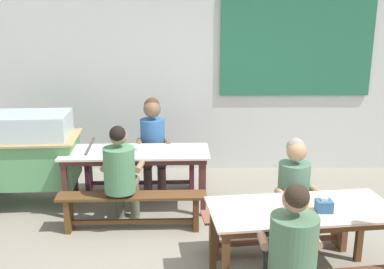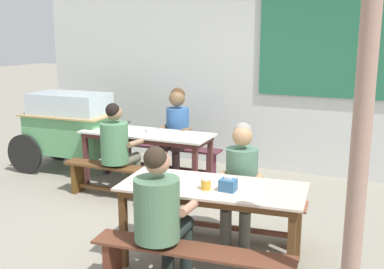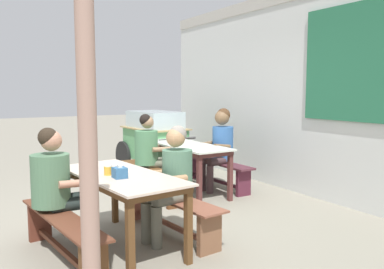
% 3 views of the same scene
% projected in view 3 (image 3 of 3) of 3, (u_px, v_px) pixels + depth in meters
% --- Properties ---
extents(ground_plane, '(40.00, 40.00, 0.00)m').
position_uv_depth(ground_plane, '(134.00, 220.00, 4.88)').
color(ground_plane, gray).
extents(backdrop_wall, '(7.27, 0.23, 3.10)m').
position_uv_depth(backdrop_wall, '(303.00, 86.00, 6.04)').
color(backdrop_wall, silver).
rests_on(backdrop_wall, ground_plane).
extents(dining_table_far, '(1.80, 0.69, 0.74)m').
position_uv_depth(dining_table_far, '(185.00, 149.00, 6.21)').
color(dining_table_far, silver).
rests_on(dining_table_far, ground_plane).
extents(dining_table_near, '(1.69, 0.89, 0.74)m').
position_uv_depth(dining_table_near, '(120.00, 182.00, 3.98)').
color(dining_table_near, beige).
rests_on(dining_table_near, ground_plane).
extents(bench_far_back, '(1.65, 0.33, 0.42)m').
position_uv_depth(bench_far_back, '(216.00, 169.00, 6.56)').
color(bench_far_back, '#4F2630').
rests_on(bench_far_back, ground_plane).
extents(bench_far_front, '(1.67, 0.29, 0.42)m').
position_uv_depth(bench_far_front, '(150.00, 177.00, 5.94)').
color(bench_far_front, brown).
rests_on(bench_far_front, ground_plane).
extents(bench_near_back, '(1.60, 0.50, 0.42)m').
position_uv_depth(bench_near_back, '(170.00, 209.00, 4.38)').
color(bench_near_back, brown).
rests_on(bench_near_back, ground_plane).
extents(bench_near_front, '(1.63, 0.45, 0.42)m').
position_uv_depth(bench_near_front, '(63.00, 233.00, 3.67)').
color(bench_near_front, brown).
rests_on(bench_near_front, ground_plane).
extents(food_cart, '(1.72, 0.91, 1.18)m').
position_uv_depth(food_cart, '(154.00, 137.00, 7.49)').
color(food_cart, '#599D63').
rests_on(food_cart, ground_plane).
extents(person_center_facing, '(0.47, 0.57, 1.28)m').
position_uv_depth(person_center_facing, '(220.00, 143.00, 6.32)').
color(person_center_facing, '#453133').
rests_on(person_center_facing, ground_plane).
extents(person_left_back_turned, '(0.48, 0.56, 1.22)m').
position_uv_depth(person_left_back_turned, '(150.00, 149.00, 6.03)').
color(person_left_back_turned, '#5F6550').
rests_on(person_left_back_turned, ground_plane).
extents(person_near_front, '(0.48, 0.59, 1.22)m').
position_uv_depth(person_near_front, '(57.00, 182.00, 3.88)').
color(person_near_front, '#212B28').
rests_on(person_near_front, ground_plane).
extents(person_right_near_table, '(0.47, 0.56, 1.20)m').
position_uv_depth(person_right_near_table, '(172.00, 176.00, 4.18)').
color(person_right_near_table, '#626254').
rests_on(person_right_near_table, ground_plane).
extents(tissue_box, '(0.14, 0.12, 0.12)m').
position_uv_depth(tissue_box, '(120.00, 172.00, 3.78)').
color(tissue_box, '#2E5D89').
rests_on(tissue_box, dining_table_near).
extents(condiment_jar, '(0.08, 0.08, 0.10)m').
position_uv_depth(condiment_jar, '(108.00, 170.00, 3.92)').
color(condiment_jar, gold).
rests_on(condiment_jar, dining_table_near).
extents(soup_bowl, '(0.15, 0.15, 0.05)m').
position_uv_depth(soup_bowl, '(188.00, 142.00, 6.17)').
color(soup_bowl, silver).
rests_on(soup_bowl, dining_table_far).
extents(wooden_support_post, '(0.12, 0.12, 2.31)m').
position_uv_depth(wooden_support_post, '(88.00, 156.00, 2.53)').
color(wooden_support_post, '#9E7A6B').
rests_on(wooden_support_post, ground_plane).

